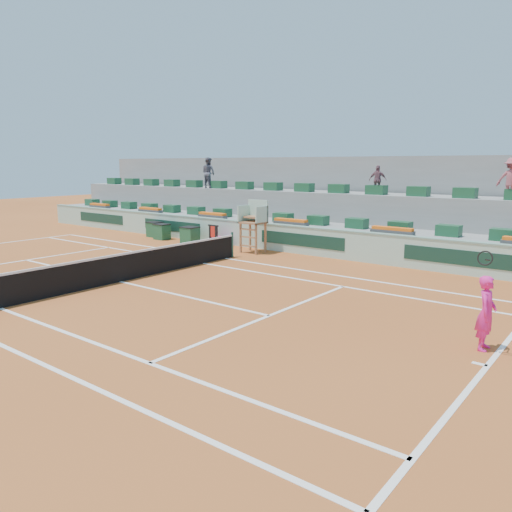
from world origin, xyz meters
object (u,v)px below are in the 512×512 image
Objects in this scene: drink_cooler_a at (190,235)px; tennis_player at (486,313)px; player_bag at (222,241)px; umpire_chair at (254,219)px.

drink_cooler_a is 0.37× the size of tennis_player.
tennis_player is at bearing -26.65° from player_bag.
umpire_chair is 13.32m from tennis_player.
tennis_player reaches higher than drink_cooler_a.
umpire_chair reaches higher than tennis_player.
player_bag is 2.83m from umpire_chair.
tennis_player is (14.02, -7.04, 0.62)m from player_bag.
umpire_chair reaches higher than drink_cooler_a.
umpire_chair is at bearing 150.45° from tennis_player.
tennis_player is at bearing -29.55° from umpire_chair.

